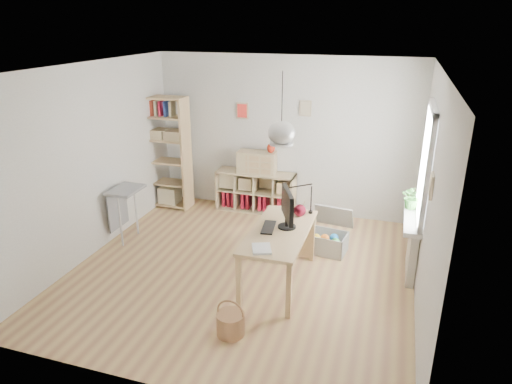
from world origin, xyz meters
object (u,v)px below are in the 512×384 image
(chair, at_px, (279,230))
(monitor, at_px, (287,207))
(desk, at_px, (279,237))
(storage_chest, at_px, (328,238))
(drawer_chest, at_px, (257,162))
(cube_shelf, at_px, (255,194))
(tall_bookshelf, at_px, (166,148))

(chair, height_order, monitor, monitor)
(desk, relative_size, storage_chest, 2.07)
(monitor, distance_m, drawer_chest, 2.33)
(desk, distance_m, cube_shelf, 2.48)
(chair, xyz_separation_m, storage_chest, (0.66, 0.39, -0.22))
(tall_bookshelf, bearing_deg, drawer_chest, 8.49)
(desk, bearing_deg, storage_chest, 66.44)
(chair, relative_size, storage_chest, 1.01)
(tall_bookshelf, bearing_deg, cube_shelf, 10.19)
(storage_chest, relative_size, drawer_chest, 1.10)
(desk, bearing_deg, tall_bookshelf, 142.99)
(storage_chest, distance_m, monitor, 1.34)
(storage_chest, xyz_separation_m, drawer_chest, (-1.45, 1.11, 0.71))
(tall_bookshelf, height_order, monitor, tall_bookshelf)
(drawer_chest, bearing_deg, tall_bookshelf, -174.99)
(cube_shelf, bearing_deg, storage_chest, -37.63)
(desk, xyz_separation_m, cube_shelf, (-1.02, 2.23, -0.36))
(desk, height_order, cube_shelf, desk)
(drawer_chest, bearing_deg, desk, -69.39)
(cube_shelf, distance_m, tall_bookshelf, 1.77)
(cube_shelf, bearing_deg, chair, -61.46)
(desk, distance_m, chair, 0.76)
(storage_chest, relative_size, monitor, 1.31)
(storage_chest, height_order, monitor, monitor)
(cube_shelf, relative_size, monitor, 2.54)
(tall_bookshelf, relative_size, drawer_chest, 3.03)
(desk, relative_size, cube_shelf, 1.07)
(storage_chest, bearing_deg, monitor, -105.05)
(chair, bearing_deg, drawer_chest, 101.46)
(chair, xyz_separation_m, drawer_chest, (-0.79, 1.50, 0.49))
(chair, distance_m, monitor, 0.88)
(desk, bearing_deg, chair, 104.99)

